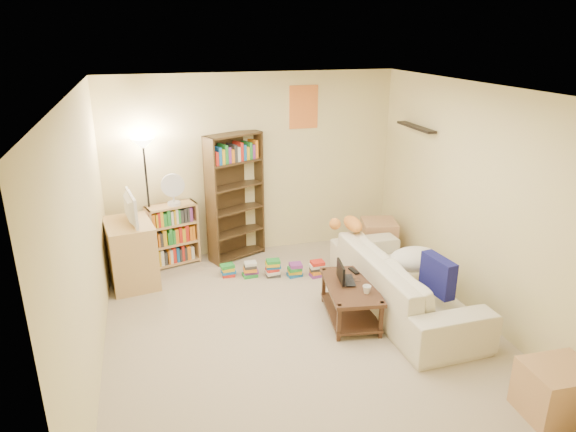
{
  "coord_description": "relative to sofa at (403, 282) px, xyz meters",
  "views": [
    {
      "loc": [
        -1.41,
        -4.51,
        3.01
      ],
      "look_at": [
        0.06,
        0.68,
        1.05
      ],
      "focal_mm": 32.0,
      "sensor_mm": 36.0,
      "label": 1
    }
  ],
  "objects": [
    {
      "name": "end_cabinet",
      "position": [
        0.4,
        -1.91,
        -0.1
      ],
      "size": [
        0.56,
        0.48,
        0.45
      ],
      "primitive_type": "cube",
      "rotation": [
        0.0,
        0.0,
        -0.05
      ],
      "color": "tan",
      "rests_on": "ground"
    },
    {
      "name": "laptop_screen",
      "position": [
        -0.75,
        0.03,
        0.21
      ],
      "size": [
        0.06,
        0.31,
        0.21
      ],
      "primitive_type": "cube",
      "rotation": [
        0.0,
        0.0,
        -0.15
      ],
      "color": "white",
      "rests_on": "laptop"
    },
    {
      "name": "television",
      "position": [
        -2.95,
        1.48,
        0.66
      ],
      "size": [
        0.67,
        0.28,
        0.37
      ],
      "primitive_type": "imported",
      "rotation": [
        0.0,
        0.0,
        1.73
      ],
      "color": "black",
      "rests_on": "tv_stand"
    },
    {
      "name": "mug",
      "position": [
        -0.57,
        -0.28,
        0.13
      ],
      "size": [
        0.17,
        0.17,
        0.08
      ],
      "primitive_type": "imported",
      "rotation": [
        0.0,
        0.0,
        -0.57
      ],
      "color": "white",
      "rests_on": "coffee_table"
    },
    {
      "name": "tv_stand",
      "position": [
        -2.95,
        1.48,
        0.07
      ],
      "size": [
        0.65,
        0.83,
        0.81
      ],
      "primitive_type": "cube",
      "rotation": [
        0.0,
        0.0,
        0.16
      ],
      "color": "tan",
      "rests_on": "ground"
    },
    {
      "name": "short_bookshelf",
      "position": [
        -2.41,
        1.92,
        0.09
      ],
      "size": [
        0.71,
        0.43,
        0.85
      ],
      "rotation": [
        0.0,
        0.0,
        0.28
      ],
      "color": "tan",
      "rests_on": "ground"
    },
    {
      "name": "sofa",
      "position": [
        0.0,
        0.0,
        0.0
      ],
      "size": [
        2.3,
        0.98,
        0.66
      ],
      "primitive_type": "imported",
      "rotation": [
        0.0,
        0.0,
        1.59
      ],
      "color": "beige",
      "rests_on": "ground"
    },
    {
      "name": "tabby_cat",
      "position": [
        -0.31,
        0.86,
        0.42
      ],
      "size": [
        0.52,
        0.19,
        0.18
      ],
      "color": "orange",
      "rests_on": "sofa"
    },
    {
      "name": "coffee_table",
      "position": [
        -0.65,
        -0.06,
        -0.06
      ],
      "size": [
        0.66,
        1.0,
        0.41
      ],
      "rotation": [
        0.0,
        0.0,
        -0.15
      ],
      "color": "#442A1A",
      "rests_on": "ground"
    },
    {
      "name": "desk_fan",
      "position": [
        -2.37,
        1.87,
        0.75
      ],
      "size": [
        0.3,
        0.17,
        0.43
      ],
      "color": "silver",
      "rests_on": "short_bookshelf"
    },
    {
      "name": "floor_lamp",
      "position": [
        -2.69,
        1.92,
        1.06
      ],
      "size": [
        0.3,
        0.3,
        1.75
      ],
      "color": "black",
      "rests_on": "ground"
    },
    {
      "name": "room",
      "position": [
        -1.25,
        -0.13,
        1.29
      ],
      "size": [
        4.5,
        4.54,
        2.52
      ],
      "color": "#BBAC8C",
      "rests_on": "ground"
    },
    {
      "name": "side_table",
      "position": [
        0.36,
        1.4,
        -0.07
      ],
      "size": [
        0.55,
        0.55,
        0.52
      ],
      "primitive_type": "cube",
      "rotation": [
        0.0,
        0.0,
        -0.25
      ],
      "color": "tan",
      "rests_on": "ground"
    },
    {
      "name": "laptop",
      "position": [
        -0.61,
        0.01,
        0.1
      ],
      "size": [
        0.37,
        0.31,
        0.02
      ],
      "primitive_type": "imported",
      "rotation": [
        0.0,
        0.0,
        1.34
      ],
      "color": "black",
      "rests_on": "coffee_table"
    },
    {
      "name": "cream_blanket",
      "position": [
        0.16,
        0.06,
        0.24
      ],
      "size": [
        0.61,
        0.43,
        0.26
      ],
      "primitive_type": "ellipsoid",
      "color": "silver",
      "rests_on": "sofa"
    },
    {
      "name": "navy_pillow",
      "position": [
        0.12,
        -0.49,
        0.3
      ],
      "size": [
        0.18,
        0.45,
        0.39
      ],
      "primitive_type": "cube",
      "rotation": [
        0.0,
        0.0,
        1.69
      ],
      "color": "#141558",
      "rests_on": "sofa"
    },
    {
      "name": "tv_remote",
      "position": [
        -0.5,
        0.23,
        0.1
      ],
      "size": [
        0.08,
        0.17,
        0.02
      ],
      "primitive_type": "cube",
      "rotation": [
        0.0,
        0.0,
        0.15
      ],
      "color": "black",
      "rests_on": "coffee_table"
    },
    {
      "name": "tall_bookshelf",
      "position": [
        -1.55,
        1.92,
        0.59
      ],
      "size": [
        0.82,
        0.56,
        1.74
      ],
      "rotation": [
        0.0,
        0.0,
        0.42
      ],
      "color": "#423019",
      "rests_on": "ground"
    },
    {
      "name": "book_stacks",
      "position": [
        -1.2,
        1.17,
        -0.23
      ],
      "size": [
        1.3,
        0.46,
        0.23
      ],
      "color": "red",
      "rests_on": "ground"
    }
  ]
}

